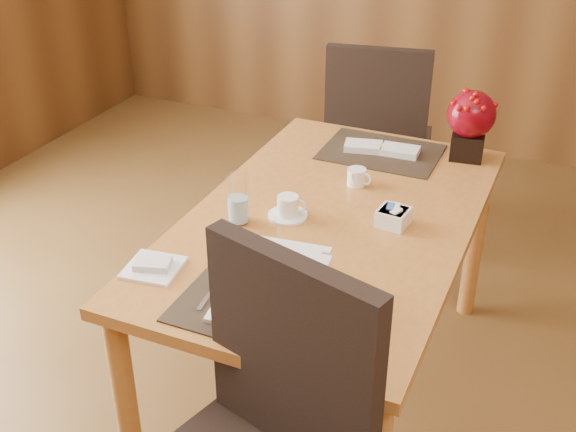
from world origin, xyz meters
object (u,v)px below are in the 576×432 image
at_px(sugar_caddy, 393,217).
at_px(berry_decor, 471,120).
at_px(soup_setting, 274,284).
at_px(creamer_jug, 356,177).
at_px(far_chair, 377,134).
at_px(bread_plate, 153,268).
at_px(water_glass, 238,199).
at_px(dining_table, 331,241).
at_px(coffee_cup, 288,208).

bearing_deg(sugar_caddy, berry_decor, 79.62).
relative_size(soup_setting, berry_decor, 1.22).
bearing_deg(berry_decor, creamer_jug, -128.68).
bearing_deg(creamer_jug, far_chair, 112.18).
xyz_separation_m(soup_setting, far_chair, (-0.20, 1.60, -0.23)).
bearing_deg(bread_plate, creamer_jug, 63.93).
xyz_separation_m(water_glass, far_chair, (0.09, 1.25, -0.25)).
xyz_separation_m(dining_table, soup_setting, (0.02, -0.51, 0.16)).
height_order(soup_setting, bread_plate, soup_setting).
bearing_deg(water_glass, coffee_cup, 36.10).
bearing_deg(coffee_cup, creamer_jug, 66.84).
distance_m(creamer_jug, far_chair, 0.88).
relative_size(creamer_jug, berry_decor, 0.32).
height_order(dining_table, creamer_jug, creamer_jug).
height_order(creamer_jug, sugar_caddy, creamer_jug).
height_order(dining_table, coffee_cup, coffee_cup).
bearing_deg(sugar_caddy, bread_plate, -136.94).
bearing_deg(far_chair, coffee_cup, 81.93).
distance_m(dining_table, coffee_cup, 0.20).
height_order(bread_plate, far_chair, far_chair).
relative_size(dining_table, far_chair, 1.45).
relative_size(water_glass, creamer_jug, 1.94).
bearing_deg(dining_table, far_chair, 99.14).
bearing_deg(berry_decor, sugar_caddy, -100.38).
distance_m(dining_table, bread_plate, 0.64).
distance_m(dining_table, soup_setting, 0.53).
bearing_deg(sugar_caddy, dining_table, -172.29).
relative_size(water_glass, bread_plate, 1.08).
bearing_deg(sugar_caddy, water_glass, -158.38).
bearing_deg(soup_setting, sugar_caddy, 65.25).
xyz_separation_m(soup_setting, coffee_cup, (-0.16, 0.45, -0.03)).
relative_size(coffee_cup, creamer_jug, 1.54).
height_order(sugar_caddy, berry_decor, berry_decor).
bearing_deg(sugar_caddy, creamer_jug, 132.24).
relative_size(water_glass, sugar_caddy, 1.78).
xyz_separation_m(dining_table, far_chair, (-0.18, 1.09, -0.07)).
bearing_deg(water_glass, bread_plate, -106.58).
xyz_separation_m(sugar_caddy, berry_decor, (0.11, 0.61, 0.12)).
bearing_deg(creamer_jug, bread_plate, -105.64).
bearing_deg(water_glass, sugar_caddy, 21.62).
height_order(soup_setting, creamer_jug, soup_setting).
relative_size(bread_plate, far_chair, 0.15).
bearing_deg(creamer_jug, dining_table, -79.53).
relative_size(berry_decor, bread_plate, 1.73).
distance_m(soup_setting, bread_plate, 0.40).
distance_m(water_glass, creamer_jug, 0.49).
xyz_separation_m(coffee_cup, far_chair, (-0.04, 1.15, -0.20)).
relative_size(coffee_cup, berry_decor, 0.50).
xyz_separation_m(berry_decor, far_chair, (-0.49, 0.45, -0.32)).
height_order(dining_table, sugar_caddy, sugar_caddy).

